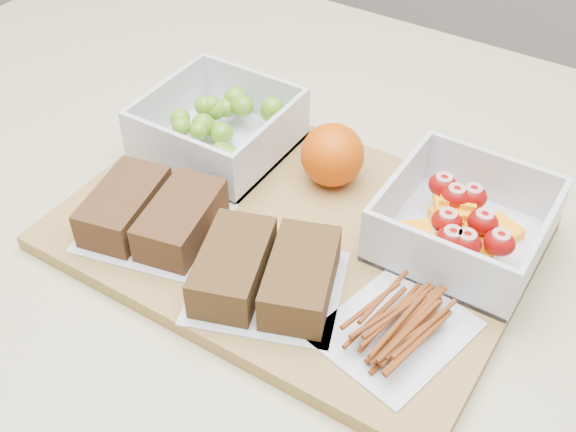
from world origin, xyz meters
name	(u,v)px	position (x,y,z in m)	size (l,w,h in m)	color
cutting_board	(293,233)	(0.02, -0.01, 0.91)	(0.42, 0.30, 0.02)	#A37F43
grape_container	(221,127)	(-0.11, 0.06, 0.94)	(0.14, 0.14, 0.06)	silver
fruit_container	(463,225)	(0.16, 0.06, 0.94)	(0.14, 0.14, 0.06)	silver
orange	(332,155)	(0.01, 0.07, 0.95)	(0.06, 0.06, 0.06)	#D34D04
sandwich_bag_left	(153,214)	(-0.09, -0.08, 0.93)	(0.15, 0.14, 0.04)	silver
sandwich_bag_center	(267,273)	(0.04, -0.08, 0.94)	(0.16, 0.15, 0.04)	silver
pretzel_bag	(397,322)	(0.15, -0.07, 0.93)	(0.12, 0.14, 0.03)	silver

